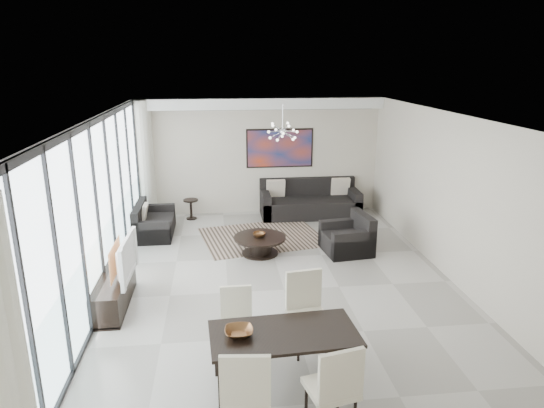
{
  "coord_description": "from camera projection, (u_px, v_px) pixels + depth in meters",
  "views": [
    {
      "loc": [
        -1.06,
        -7.44,
        3.76
      ],
      "look_at": [
        -0.1,
        0.96,
        1.25
      ],
      "focal_mm": 32.0,
      "sensor_mm": 36.0,
      "label": 1
    }
  ],
  "objects": [
    {
      "name": "room_shell",
      "position": [
        313.0,
        208.0,
        7.91
      ],
      "size": [
        6.0,
        9.0,
        2.9
      ],
      "color": "#A8A39B",
      "rests_on": "ground"
    },
    {
      "name": "window_wall",
      "position": [
        103.0,
        214.0,
        7.54
      ],
      "size": [
        0.37,
        8.95,
        2.9
      ],
      "color": "silver",
      "rests_on": "floor"
    },
    {
      "name": "soffit",
      "position": [
        260.0,
        104.0,
        11.58
      ],
      "size": [
        5.98,
        0.4,
        0.26
      ],
      "primitive_type": "cube",
      "color": "white",
      "rests_on": "room_shell"
    },
    {
      "name": "painting",
      "position": [
        280.0,
        148.0,
        12.11
      ],
      "size": [
        1.68,
        0.04,
        0.98
      ],
      "primitive_type": "cube",
      "color": "#AE3618",
      "rests_on": "room_shell"
    },
    {
      "name": "chandelier",
      "position": [
        283.0,
        131.0,
        10.02
      ],
      "size": [
        0.66,
        0.66,
        0.71
      ],
      "color": "silver",
      "rests_on": "room_shell"
    },
    {
      "name": "rug",
      "position": [
        262.0,
        237.0,
        10.73
      ],
      "size": [
        2.88,
        2.42,
        0.01
      ],
      "primitive_type": "cube",
      "rotation": [
        0.0,
        0.0,
        0.2
      ],
      "color": "black",
      "rests_on": "floor"
    },
    {
      "name": "coffee_table",
      "position": [
        260.0,
        244.0,
        9.75
      ],
      "size": [
        1.05,
        1.05,
        0.37
      ],
      "color": "black",
      "rests_on": "floor"
    },
    {
      "name": "bowl_coffee",
      "position": [
        259.0,
        235.0,
        9.7
      ],
      "size": [
        0.3,
        0.3,
        0.08
      ],
      "primitive_type": "imported",
      "rotation": [
        0.0,
        0.0,
        0.17
      ],
      "color": "brown",
      "rests_on": "coffee_table"
    },
    {
      "name": "sofa_main",
      "position": [
        309.0,
        203.0,
        12.2
      ],
      "size": [
        2.45,
        1.0,
        0.89
      ],
      "color": "black",
      "rests_on": "floor"
    },
    {
      "name": "loveseat",
      "position": [
        153.0,
        224.0,
        10.83
      ],
      "size": [
        0.8,
        1.42,
        0.71
      ],
      "color": "black",
      "rests_on": "floor"
    },
    {
      "name": "armchair",
      "position": [
        348.0,
        239.0,
        9.84
      ],
      "size": [
        1.0,
        1.04,
        0.79
      ],
      "color": "black",
      "rests_on": "floor"
    },
    {
      "name": "side_table",
      "position": [
        191.0,
        206.0,
        11.88
      ],
      "size": [
        0.36,
        0.36,
        0.5
      ],
      "color": "black",
      "rests_on": "floor"
    },
    {
      "name": "tv_console",
      "position": [
        114.0,
        292.0,
        7.67
      ],
      "size": [
        0.44,
        1.55,
        0.49
      ],
      "primitive_type": "cube",
      "color": "black",
      "rests_on": "floor"
    },
    {
      "name": "television",
      "position": [
        121.0,
        258.0,
        7.52
      ],
      "size": [
        0.18,
        1.14,
        0.65
      ],
      "primitive_type": "imported",
      "rotation": [
        0.0,
        0.0,
        1.54
      ],
      "color": "gray",
      "rests_on": "tv_console"
    },
    {
      "name": "dining_table",
      "position": [
        284.0,
        339.0,
        5.66
      ],
      "size": [
        1.77,
        0.96,
        0.72
      ],
      "color": "black",
      "rests_on": "floor"
    },
    {
      "name": "dining_chair_sw",
      "position": [
        246.0,
        389.0,
        4.81
      ],
      "size": [
        0.54,
        0.54,
        1.08
      ],
      "color": "beige",
      "rests_on": "floor"
    },
    {
      "name": "dining_chair_se",
      "position": [
        336.0,
        384.0,
        4.9
      ],
      "size": [
        0.58,
        0.58,
        1.06
      ],
      "color": "beige",
      "rests_on": "floor"
    },
    {
      "name": "dining_chair_nw",
      "position": [
        237.0,
        316.0,
        6.4
      ],
      "size": [
        0.42,
        0.42,
        0.9
      ],
      "color": "beige",
      "rests_on": "floor"
    },
    {
      "name": "dining_chair_ne",
      "position": [
        306.0,
        305.0,
        6.46
      ],
      "size": [
        0.56,
        0.56,
        1.08
      ],
      "color": "beige",
      "rests_on": "floor"
    },
    {
      "name": "bowl_dining",
      "position": [
        239.0,
        332.0,
        5.57
      ],
      "size": [
        0.33,
        0.33,
        0.08
      ],
      "primitive_type": "imported",
      "rotation": [
        0.0,
        0.0,
        0.0
      ],
      "color": "brown",
      "rests_on": "dining_table"
    }
  ]
}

